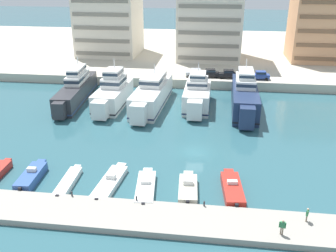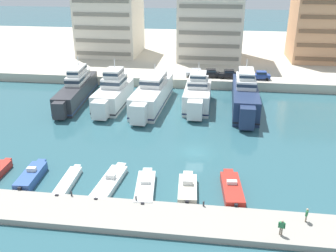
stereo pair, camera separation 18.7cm
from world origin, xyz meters
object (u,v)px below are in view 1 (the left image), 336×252
object	(u,v)px
motorboat_white_center	(146,187)
car_black_left	(210,73)
car_black_mid_left	(228,74)
pedestrian_mid_deck	(282,226)
yacht_navy_center	(245,95)
yacht_charcoal_far_left	(76,89)
yacht_white_mid_left	(152,94)
yacht_white_center_left	(197,95)
car_blue_center_left	(244,74)
motorboat_red_mid_right	(232,189)
yacht_white_left	(113,93)
car_silver_far_left	(195,72)
pedestrian_near_edge	(307,214)
car_blue_center	(260,75)
motorboat_white_mid_left	(68,182)
motorboat_cream_center_right	(188,188)
motorboat_white_center_left	(110,182)
motorboat_blue_left	(32,176)

from	to	relation	value
motorboat_white_center	car_black_left	xyz separation A→B (m)	(6.29, 43.54, 2.51)
car_black_mid_left	pedestrian_mid_deck	bearing A→B (deg)	-85.12
yacht_navy_center	car_black_left	xyz separation A→B (m)	(-6.74, 14.07, 0.27)
yacht_charcoal_far_left	yacht_white_mid_left	world-z (taller)	yacht_charcoal_far_left
yacht_charcoal_far_left	yacht_white_center_left	xyz separation A→B (m)	(23.70, -0.72, 0.05)
yacht_charcoal_far_left	car_blue_center_left	world-z (taller)	yacht_charcoal_far_left
yacht_navy_center	motorboat_red_mid_right	world-z (taller)	yacht_navy_center
yacht_white_center_left	motorboat_white_center	xyz separation A→B (m)	(-4.32, -29.38, -1.97)
yacht_white_left	car_silver_far_left	bearing A→B (deg)	46.87
pedestrian_near_edge	car_blue_center	bearing A→B (deg)	90.31
motorboat_white_mid_left	car_silver_far_left	size ratio (longest dim) A/B	1.75
car_black_mid_left	motorboat_cream_center_right	bearing A→B (deg)	-96.92
motorboat_white_mid_left	motorboat_red_mid_right	bearing A→B (deg)	2.11
car_black_mid_left	yacht_white_center_left	bearing A→B (deg)	-112.75
yacht_navy_center	motorboat_red_mid_right	bearing A→B (deg)	-95.83
yacht_white_center_left	car_blue_center_left	xyz separation A→B (m)	(9.27, 13.77, 0.53)
motorboat_white_mid_left	car_black_mid_left	xyz separation A→B (m)	(19.75, 43.40, 2.55)
motorboat_white_mid_left	car_silver_far_left	bearing A→B (deg)	73.84
yacht_charcoal_far_left	pedestrian_mid_deck	bearing A→B (deg)	-47.58
yacht_white_left	motorboat_white_center	bearing A→B (deg)	-67.68
yacht_white_mid_left	motorboat_white_mid_left	world-z (taller)	yacht_white_mid_left
yacht_charcoal_far_left	motorboat_white_center_left	bearing A→B (deg)	-63.19
car_blue_center	pedestrian_mid_deck	world-z (taller)	car_blue_center
yacht_white_left	motorboat_white_center	xyz separation A→B (m)	(11.48, -27.95, -2.08)
motorboat_blue_left	car_blue_center	xyz separation A→B (m)	(31.43, 42.69, 2.34)
car_black_left	pedestrian_mid_deck	distance (m)	51.23
motorboat_red_mid_right	car_blue_center_left	size ratio (longest dim) A/B	1.88
car_black_mid_left	car_blue_center_left	world-z (taller)	same
motorboat_cream_center_right	car_blue_center	size ratio (longest dim) A/B	1.64
motorboat_white_mid_left	motorboat_white_center_left	size ratio (longest dim) A/B	0.84
car_black_mid_left	car_silver_far_left	bearing A→B (deg)	179.94
yacht_charcoal_far_left	car_blue_center	distance (m)	38.70
yacht_white_left	motorboat_red_mid_right	world-z (taller)	yacht_white_left
yacht_white_left	motorboat_red_mid_right	bearing A→B (deg)	-51.56
yacht_white_left	yacht_navy_center	xyz separation A→B (m)	(24.51, 1.52, 0.15)
car_black_left	car_silver_far_left	bearing A→B (deg)	-178.49
motorboat_white_mid_left	car_black_mid_left	world-z (taller)	car_black_mid_left
motorboat_red_mid_right	pedestrian_mid_deck	bearing A→B (deg)	-60.36
yacht_navy_center	pedestrian_mid_deck	bearing A→B (deg)	-87.65
car_silver_far_left	pedestrian_mid_deck	bearing A→B (deg)	-77.19
motorboat_white_mid_left	motorboat_white_center	bearing A→B (deg)	-0.31
car_blue_center_left	motorboat_white_center	bearing A→B (deg)	-107.48
car_black_mid_left	pedestrian_mid_deck	world-z (taller)	car_black_mid_left
car_black_mid_left	car_blue_center_left	distance (m)	3.38
motorboat_blue_left	yacht_charcoal_far_left	bearing A→B (deg)	99.59
car_blue_center	motorboat_white_center_left	bearing A→B (deg)	-116.83
car_silver_far_left	car_black_mid_left	size ratio (longest dim) A/B	1.00
car_black_left	pedestrian_mid_deck	bearing A→B (deg)	-80.75
yacht_white_center_left	motorboat_white_center	distance (m)	29.76
motorboat_white_mid_left	car_blue_center_left	size ratio (longest dim) A/B	1.79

